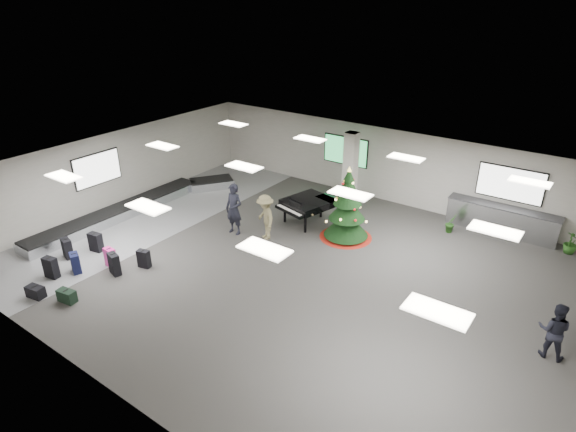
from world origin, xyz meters
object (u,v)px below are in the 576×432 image
Objects in this scene: baggage_carousel at (139,206)px; potted_plant_left at (451,223)px; pink_suitcase at (110,257)px; grand_piano at (307,204)px; christmas_tree at (347,214)px; traveler_b at (265,217)px; traveler_a at (234,209)px; traveler_bench at (554,330)px; potted_plant_right at (571,243)px; service_counter at (501,220)px.

baggage_carousel is 12.92× the size of potted_plant_left.
grand_piano reaches higher than pink_suitcase.
christmas_tree is 3.01m from traveler_b.
pink_suitcase is 0.90× the size of potted_plant_left.
christmas_tree is 4.21m from traveler_a.
traveler_bench reaches higher than potted_plant_left.
pink_suitcase is 5.52m from traveler_b.
christmas_tree reaches higher than potted_plant_right.
traveler_b is at bearing -141.40° from service_counter.
pink_suitcase is at bearing -134.47° from service_counter.
christmas_tree is at bearing 55.12° from pink_suitcase.
baggage_carousel is 4.47m from pink_suitcase.
potted_plant_left is at bearing 26.68° from baggage_carousel.
traveler_b is at bearing -150.35° from potted_plant_right.
christmas_tree is at bearing 7.64° from grand_piano.
potted_plant_left is (3.05, 2.69, -0.59)m from christmas_tree.
traveler_bench is (10.99, -0.52, -0.21)m from traveler_a.
service_counter is 1.89m from potted_plant_left.
christmas_tree is at bearing 29.63° from traveler_a.
baggage_carousel is 4.21× the size of grand_piano.
traveler_a reaches higher than potted_plant_left.
traveler_b is at bearing 13.85° from traveler_a.
christmas_tree is 1.81× the size of traveler_bench.
potted_plant_left is at bearing -145.67° from service_counter.
pink_suitcase is 7.52m from grand_piano.
traveler_b reaches higher than service_counter.
baggage_carousel is 15.62m from traveler_bench.
service_counter is at bearing 39.21° from christmas_tree.
service_counter is at bearing 174.56° from potted_plant_right.
pink_suitcase is at bearing 13.11° from traveler_bench.
pink_suitcase is 13.32m from traveler_bench.
baggage_carousel is at bearing -139.35° from grand_piano.
traveler_a reaches higher than grand_piano.
traveler_a reaches higher than traveler_bench.
christmas_tree is (8.24, 2.98, 0.75)m from baggage_carousel.
traveler_a is (-1.73, -2.36, 0.18)m from grand_piano.
potted_plant_left is at bearing 71.86° from traveler_b.
pink_suitcase is 0.39× the size of traveler_b.
grand_piano reaches higher than service_counter.
grand_piano is at bearing -159.57° from potted_plant_right.
potted_plant_left reaches higher than pink_suitcase.
baggage_carousel is at bearing -160.14° from christmas_tree.
service_counter is at bearing 34.57° from traveler_a.
traveler_bench is at bearing -19.90° from christmas_tree.
service_counter is 7.00m from traveler_bench.
traveler_a is at bearing -132.88° from traveler_b.
grand_piano is at bearing 26.66° from baggage_carousel.
traveler_bench is at bearing -3.27° from grand_piano.
baggage_carousel is at bearing -153.32° from potted_plant_left.
christmas_tree is at bearing -23.19° from traveler_bench.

